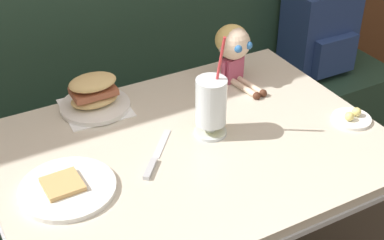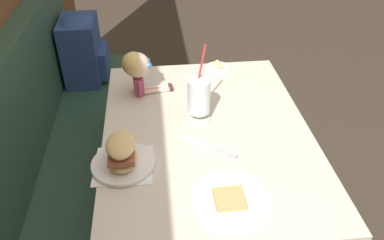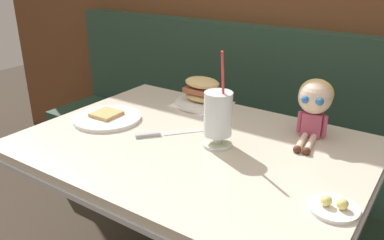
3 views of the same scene
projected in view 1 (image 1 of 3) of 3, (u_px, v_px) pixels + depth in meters
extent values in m
cube|color=#233D2D|center=(123.00, 171.00, 2.30)|extent=(2.60, 0.48, 0.45)
cube|color=#233D2D|center=(95.00, 44.00, 2.16)|extent=(2.60, 0.10, 0.55)
cube|color=beige|center=(191.00, 149.00, 1.59)|extent=(1.10, 0.80, 0.03)
cube|color=#B7BABF|center=(191.00, 155.00, 1.61)|extent=(1.11, 0.81, 0.02)
cylinder|color=#A5A8AD|center=(191.00, 238.00, 1.79)|extent=(0.14, 0.14, 0.65)
cylinder|color=white|center=(68.00, 188.00, 1.42)|extent=(0.25, 0.25, 0.01)
cube|color=tan|center=(63.00, 184.00, 1.41)|extent=(0.10, 0.10, 0.01)
cylinder|color=silver|center=(210.00, 132.00, 1.63)|extent=(0.10, 0.10, 0.01)
cylinder|color=silver|center=(210.00, 126.00, 1.62)|extent=(0.03, 0.03, 0.03)
cylinder|color=silver|center=(211.00, 102.00, 1.57)|extent=(0.09, 0.09, 0.14)
cylinder|color=#E0DB6B|center=(211.00, 104.00, 1.58)|extent=(0.08, 0.08, 0.13)
cylinder|color=#DB383D|center=(218.00, 71.00, 1.52)|extent=(0.02, 0.05, 0.22)
cube|color=white|center=(95.00, 108.00, 1.75)|extent=(0.21, 0.21, 0.00)
cylinder|color=white|center=(95.00, 106.00, 1.74)|extent=(0.22, 0.22, 0.01)
ellipsoid|color=tan|center=(94.00, 99.00, 1.73)|extent=(0.15, 0.10, 0.04)
cube|color=#995138|center=(94.00, 91.00, 1.71)|extent=(0.14, 0.09, 0.02)
ellipsoid|color=tan|center=(93.00, 82.00, 1.70)|extent=(0.15, 0.10, 0.04)
cylinder|color=white|center=(351.00, 119.00, 1.69)|extent=(0.12, 0.12, 0.01)
sphere|color=#F4E07A|center=(349.00, 116.00, 1.66)|extent=(0.03, 0.03, 0.03)
sphere|color=#F4E07A|center=(357.00, 112.00, 1.68)|extent=(0.03, 0.03, 0.03)
cube|color=silver|center=(162.00, 144.00, 1.59)|extent=(0.11, 0.12, 0.00)
cube|color=#B2B5BA|center=(150.00, 169.00, 1.48)|extent=(0.07, 0.08, 0.01)
cube|color=#B74C6B|center=(233.00, 69.00, 1.87)|extent=(0.07, 0.05, 0.08)
sphere|color=beige|center=(234.00, 43.00, 1.82)|extent=(0.11, 0.11, 0.11)
ellipsoid|color=#D8B766|center=(231.00, 39.00, 1.82)|extent=(0.13, 0.12, 0.10)
sphere|color=#2D6BB2|center=(238.00, 49.00, 1.77)|extent=(0.03, 0.03, 0.03)
sphere|color=#2D6BB2|center=(249.00, 45.00, 1.79)|extent=(0.03, 0.03, 0.03)
cylinder|color=beige|center=(244.00, 88.00, 1.83)|extent=(0.04, 0.12, 0.02)
cylinder|color=beige|center=(251.00, 86.00, 1.84)|extent=(0.04, 0.12, 0.02)
sphere|color=#4C2819|center=(257.00, 96.00, 1.79)|extent=(0.03, 0.03, 0.03)
sphere|color=#4C2819|center=(263.00, 93.00, 1.80)|extent=(0.03, 0.03, 0.03)
cylinder|color=#B74C6B|center=(223.00, 72.00, 1.85)|extent=(0.02, 0.02, 0.07)
cylinder|color=#B74C6B|center=(242.00, 65.00, 1.89)|extent=(0.02, 0.02, 0.07)
cube|color=navy|center=(319.00, 30.00, 2.48)|extent=(0.30, 0.20, 0.38)
cube|color=navy|center=(335.00, 56.00, 2.43)|extent=(0.21, 0.05, 0.17)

